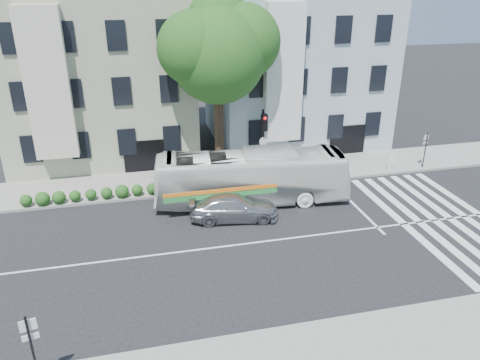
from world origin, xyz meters
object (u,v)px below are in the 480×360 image
object	(u,v)px
sedan	(234,207)
traffic_signal	(263,139)
near_sign_pole	(31,343)
fire_hydrant	(390,163)
bus	(251,177)

from	to	relation	value
sedan	traffic_signal	distance (m)	4.83
near_sign_pole	fire_hydrant	bearing A→B (deg)	22.43
near_sign_pole	bus	bearing A→B (deg)	37.37
bus	near_sign_pole	bearing A→B (deg)	145.62
traffic_signal	fire_hydrant	world-z (taller)	traffic_signal
fire_hydrant	near_sign_pole	distance (m)	23.71
bus	traffic_signal	distance (m)	2.52
bus	sedan	distance (m)	2.38
sedan	fire_hydrant	distance (m)	11.96
sedan	near_sign_pole	bearing A→B (deg)	147.68
traffic_signal	near_sign_pole	size ratio (longest dim) A/B	1.79
traffic_signal	bus	bearing A→B (deg)	-136.97
sedan	traffic_signal	xyz separation A→B (m)	(2.48, 3.34, 2.45)
bus	fire_hydrant	bearing A→B (deg)	-71.36
traffic_signal	sedan	bearing A→B (deg)	-138.54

